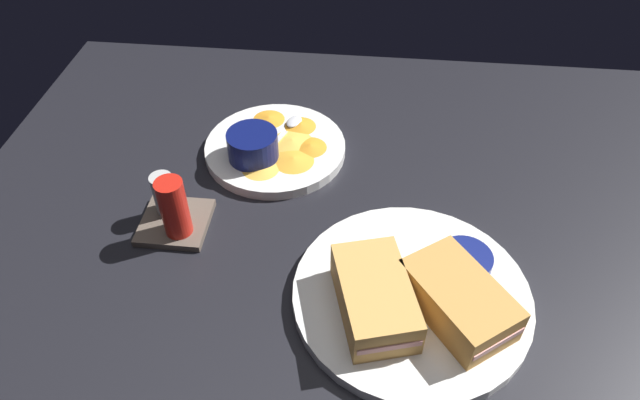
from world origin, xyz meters
The scene contains 11 objects.
ground_plane centered at (0.00, 0.00, -1.50)cm, with size 110.00×110.00×3.00cm, color black.
plate_sandwich_main centered at (-1.50, -8.70, 0.80)cm, with size 28.35×28.35×1.60cm, color silver.
sandwich_half_near centered at (-4.52, -4.24, 4.00)cm, with size 14.67×10.89×4.80cm.
sandwich_half_far centered at (-3.87, -13.54, 4.00)cm, with size 14.98×13.79×4.80cm.
ramekin_dark_sauce centered at (1.19, -14.48, 3.79)cm, with size 6.46×6.46×4.09cm.
spoon_by_dark_ramekin centered at (-1.62, -10.00, 1.96)cm, with size 6.50×9.14×0.80cm.
plate_chips_companion centered at (24.34, 11.89, 0.80)cm, with size 21.60×21.60×1.60cm, color silver.
ramekin_light_gravy centered at (21.10, 14.59, 3.88)cm, with size 7.52×7.52×4.26cm.
spoon_by_gravy_ramekin centered at (28.70, 10.18, 1.96)cm, with size 9.72×4.98×0.80cm.
plantain_chip_scatter centered at (24.34, 9.94, 1.90)cm, with size 18.90×14.23×0.60cm.
condiment_caddy centered at (7.19, 22.66, 3.41)cm, with size 9.00×9.00×9.50cm.
Camera 1 is at (-42.78, -2.09, 55.97)cm, focal length 31.74 mm.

